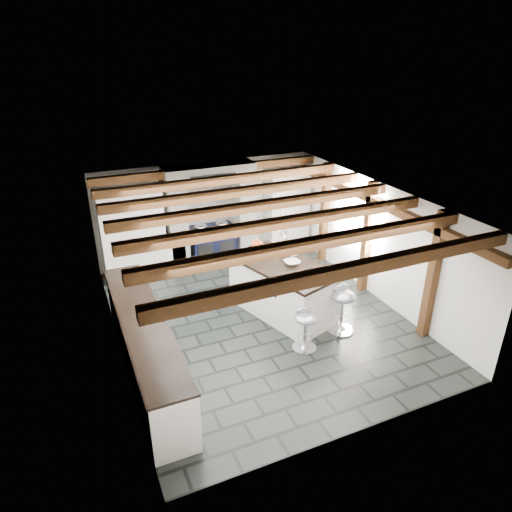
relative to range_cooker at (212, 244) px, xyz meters
name	(u,v)px	position (x,y,z in m)	size (l,w,h in m)	color
ground	(260,319)	(0.00, -2.68, -0.47)	(6.00, 6.00, 0.00)	black
room_shell	(202,244)	(-0.61, -1.26, 0.60)	(6.00, 6.03, 6.00)	white
range_cooker	(212,244)	(0.00, 0.00, 0.00)	(1.00, 0.63, 0.99)	black
kitchen_island	(283,288)	(0.49, -2.62, 0.05)	(1.64, 2.28, 1.35)	white
bar_stool_near	(342,303)	(1.16, -3.59, 0.09)	(0.48, 0.48, 0.90)	silver
bar_stool_far	(305,324)	(0.32, -3.80, 0.00)	(0.43, 0.43, 0.76)	silver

